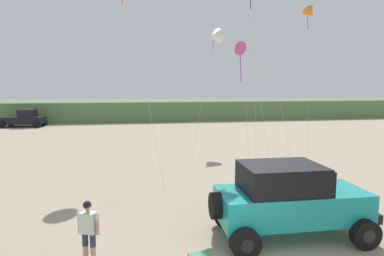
{
  "coord_description": "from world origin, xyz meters",
  "views": [
    {
      "loc": [
        -2.33,
        -6.35,
        4.54
      ],
      "look_at": [
        -0.71,
        3.24,
        3.3
      ],
      "focal_mm": 30.68,
      "sensor_mm": 36.0,
      "label": 1
    }
  ],
  "objects_px": {
    "kite_white_parafoil": "(215,35)",
    "kite_purple_stunt": "(243,50)",
    "kite_yellow_diamond": "(310,13)",
    "distant_pickup": "(24,119)",
    "jeep": "(289,199)",
    "person_watching": "(88,228)"
  },
  "relations": [
    {
      "from": "kite_yellow_diamond",
      "to": "person_watching",
      "type": "bearing_deg",
      "value": -135.57
    },
    {
      "from": "person_watching",
      "to": "kite_white_parafoil",
      "type": "bearing_deg",
      "value": 65.89
    },
    {
      "from": "distant_pickup",
      "to": "kite_purple_stunt",
      "type": "xyz_separation_m",
      "value": [
        19.38,
        -18.81,
        5.95
      ]
    },
    {
      "from": "jeep",
      "to": "kite_white_parafoil",
      "type": "xyz_separation_m",
      "value": [
        1.36,
        15.32,
        7.07
      ]
    },
    {
      "from": "kite_purple_stunt",
      "to": "kite_yellow_diamond",
      "type": "bearing_deg",
      "value": 1.35
    },
    {
      "from": "person_watching",
      "to": "kite_white_parafoil",
      "type": "height_order",
      "value": "kite_white_parafoil"
    },
    {
      "from": "kite_white_parafoil",
      "to": "kite_purple_stunt",
      "type": "relative_size",
      "value": 1.2
    },
    {
      "from": "jeep",
      "to": "kite_yellow_diamond",
      "type": "distance_m",
      "value": 15.98
    },
    {
      "from": "distant_pickup",
      "to": "kite_yellow_diamond",
      "type": "relative_size",
      "value": 0.48
    },
    {
      "from": "jeep",
      "to": "kite_white_parafoil",
      "type": "relative_size",
      "value": 0.55
    },
    {
      "from": "jeep",
      "to": "distant_pickup",
      "type": "distance_m",
      "value": 35.0
    },
    {
      "from": "kite_white_parafoil",
      "to": "kite_yellow_diamond",
      "type": "bearing_deg",
      "value": -31.7
    },
    {
      "from": "jeep",
      "to": "person_watching",
      "type": "bearing_deg",
      "value": -174.61
    },
    {
      "from": "kite_yellow_diamond",
      "to": "distant_pickup",
      "type": "bearing_deg",
      "value": 142.01
    },
    {
      "from": "kite_purple_stunt",
      "to": "distant_pickup",
      "type": "bearing_deg",
      "value": 135.85
    },
    {
      "from": "kite_yellow_diamond",
      "to": "kite_purple_stunt",
      "type": "distance_m",
      "value": 5.18
    },
    {
      "from": "person_watching",
      "to": "jeep",
      "type": "bearing_deg",
      "value": 5.39
    },
    {
      "from": "distant_pickup",
      "to": "jeep",
      "type": "bearing_deg",
      "value": -60.91
    },
    {
      "from": "person_watching",
      "to": "kite_white_parafoil",
      "type": "xyz_separation_m",
      "value": [
        7.1,
        15.86,
        7.33
      ]
    },
    {
      "from": "person_watching",
      "to": "kite_white_parafoil",
      "type": "distance_m",
      "value": 18.86
    },
    {
      "from": "person_watching",
      "to": "kite_yellow_diamond",
      "type": "distance_m",
      "value": 19.63
    },
    {
      "from": "kite_white_parafoil",
      "to": "distant_pickup",
      "type": "bearing_deg",
      "value": 140.29
    }
  ]
}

